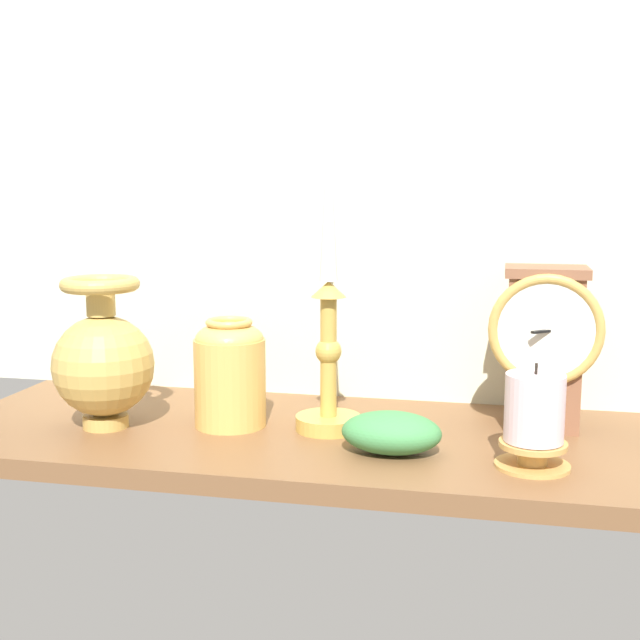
{
  "coord_description": "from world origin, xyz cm",
  "views": [
    {
      "loc": [
        19.3,
        -96.18,
        29.84
      ],
      "look_at": [
        -2.0,
        0.0,
        14.0
      ],
      "focal_mm": 46.07,
      "sensor_mm": 36.0,
      "label": 1
    }
  ],
  "objects_px": {
    "candlestick_tall_left": "(328,329)",
    "pillar_candle_front": "(534,421)",
    "brass_vase_bulbous": "(103,360)",
    "brass_vase_jar": "(230,370)",
    "mantel_clock": "(544,344)"
  },
  "relations": [
    {
      "from": "mantel_clock",
      "to": "candlestick_tall_left",
      "type": "distance_m",
      "value": 0.27
    },
    {
      "from": "mantel_clock",
      "to": "brass_vase_bulbous",
      "type": "height_order",
      "value": "mantel_clock"
    },
    {
      "from": "pillar_candle_front",
      "to": "candlestick_tall_left",
      "type": "bearing_deg",
      "value": 160.06
    },
    {
      "from": "candlestick_tall_left",
      "to": "brass_vase_bulbous",
      "type": "xyz_separation_m",
      "value": [
        -0.28,
        -0.05,
        -0.04
      ]
    },
    {
      "from": "mantel_clock",
      "to": "brass_vase_bulbous",
      "type": "bearing_deg",
      "value": -167.91
    },
    {
      "from": "brass_vase_jar",
      "to": "brass_vase_bulbous",
      "type": "bearing_deg",
      "value": -164.49
    },
    {
      "from": "mantel_clock",
      "to": "pillar_candle_front",
      "type": "bearing_deg",
      "value": -95.52
    },
    {
      "from": "pillar_candle_front",
      "to": "brass_vase_bulbous",
      "type": "bearing_deg",
      "value": 175.69
    },
    {
      "from": "candlestick_tall_left",
      "to": "brass_vase_bulbous",
      "type": "bearing_deg",
      "value": -169.9
    },
    {
      "from": "candlestick_tall_left",
      "to": "pillar_candle_front",
      "type": "distance_m",
      "value": 0.27
    },
    {
      "from": "brass_vase_jar",
      "to": "pillar_candle_front",
      "type": "xyz_separation_m",
      "value": [
        0.37,
        -0.08,
        -0.02
      ]
    },
    {
      "from": "mantel_clock",
      "to": "pillar_candle_front",
      "type": "distance_m",
      "value": 0.16
    },
    {
      "from": "brass_vase_jar",
      "to": "pillar_candle_front",
      "type": "bearing_deg",
      "value": -12.42
    },
    {
      "from": "mantel_clock",
      "to": "brass_vase_jar",
      "type": "distance_m",
      "value": 0.39
    },
    {
      "from": "mantel_clock",
      "to": "candlestick_tall_left",
      "type": "height_order",
      "value": "candlestick_tall_left"
    }
  ]
}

